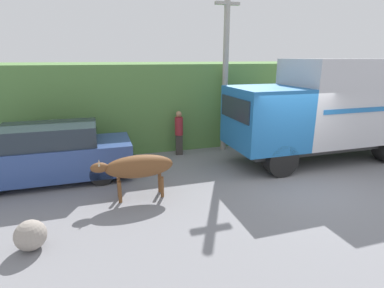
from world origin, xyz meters
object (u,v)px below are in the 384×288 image
at_px(cargo_truck, 334,107).
at_px(utility_pole, 225,68).
at_px(roadside_rock, 30,235).
at_px(pedestrian_on_hill, 179,131).
at_px(parked_suv, 48,155).
at_px(brown_cow, 138,167).

relative_size(cargo_truck, utility_pole, 1.16).
bearing_deg(roadside_rock, utility_pole, 39.30).
distance_m(pedestrian_on_hill, utility_pole, 2.89).
relative_size(cargo_truck, parked_suv, 1.47).
bearing_deg(cargo_truck, parked_suv, 176.38).
height_order(parked_suv, roadside_rock, parked_suv).
bearing_deg(utility_pole, roadside_rock, -140.70).
distance_m(parked_suv, roadside_rock, 3.51).
relative_size(brown_cow, pedestrian_on_hill, 1.25).
relative_size(cargo_truck, roadside_rock, 12.09).
bearing_deg(brown_cow, cargo_truck, 7.00).
distance_m(parked_suv, pedestrian_on_hill, 4.44).
bearing_deg(utility_pole, brown_cow, -138.67).
height_order(cargo_truck, brown_cow, cargo_truck).
relative_size(pedestrian_on_hill, utility_pole, 0.27).
bearing_deg(pedestrian_on_hill, parked_suv, 26.30).
xyz_separation_m(cargo_truck, brown_cow, (-6.87, -1.12, -1.04)).
relative_size(pedestrian_on_hill, roadside_rock, 2.84).
relative_size(parked_suv, utility_pole, 0.79).
bearing_deg(utility_pole, parked_suv, -166.83).
bearing_deg(pedestrian_on_hill, roadside_rock, 58.51).
bearing_deg(utility_pole, pedestrian_on_hill, -175.25).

